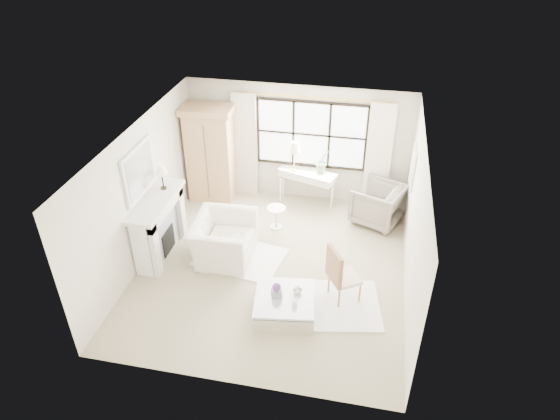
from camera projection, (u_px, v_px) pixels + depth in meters
The scene contains 32 objects.
floor at pixel (272, 267), 9.65m from camera, with size 5.50×5.50×0.00m, color tan.
ceiling at pixel (271, 139), 8.18m from camera, with size 5.50×5.50×0.00m, color white.
wall_back at pixel (298, 143), 11.18m from camera, with size 5.00×5.00×0.00m, color beige.
wall_front at pixel (228, 318), 6.66m from camera, with size 5.00×5.00×0.00m, color white.
wall_left at pixel (141, 194), 9.34m from camera, with size 5.50×5.50×0.00m, color beige.
wall_right at pixel (415, 224), 8.50m from camera, with size 5.50×5.50×0.00m, color beige.
window_pane at pixel (311, 134), 10.97m from camera, with size 2.40×0.02×1.50m, color white.
window_frame at pixel (311, 135), 10.96m from camera, with size 2.50×0.04×1.50m, color black, non-canonical shape.
curtain_rod at pixel (312, 97), 10.45m from camera, with size 0.04×0.04×3.30m, color #AB8B3B.
curtain_left at pixel (245, 145), 11.36m from camera, with size 0.55×0.10×2.47m, color beige.
curtain_right at pixel (378, 157), 10.85m from camera, with size 0.55×0.10×2.47m, color white.
fireplace at pixel (158, 226), 9.68m from camera, with size 0.58×1.66×1.26m.
mirror_frame at pixel (139, 171), 9.06m from camera, with size 0.05×1.15×0.95m, color silver.
mirror_glass at pixel (140, 171), 9.06m from camera, with size 0.02×1.00×0.80m, color #B3B8BE.
art_frame at pixel (413, 168), 9.79m from camera, with size 0.04×0.62×0.82m, color white.
art_canvas at pixel (412, 167), 9.79m from camera, with size 0.01×0.52×0.72m, color #C3B397.
mantel_lamp at pixel (161, 171), 9.46m from camera, with size 0.22×0.22×0.51m.
armoire at pixel (210, 153), 11.24m from camera, with size 1.14×0.74×2.24m.
console_table at pixel (307, 187), 11.43m from camera, with size 1.37×0.81×0.80m.
console_lamp at pixel (294, 148), 10.97m from camera, with size 0.28×0.28×0.69m.
orchid_plant at pixel (322, 162), 11.03m from camera, with size 0.30×0.24×0.54m, color #57734D.
side_table at pixel (276, 215), 10.59m from camera, with size 0.40×0.40×0.51m.
rug_left at pixel (240, 257), 9.89m from camera, with size 1.64×1.16×0.03m, color white.
rug_right at pixel (331, 305), 8.76m from camera, with size 1.70×1.28×0.03m, color white.
club_armchair at pixel (223, 239), 9.71m from camera, with size 1.28×1.12×0.83m, color white.
wingback_chair at pixel (377, 204), 10.73m from camera, with size 0.95×0.97×0.89m, color gray.
french_chair at pixel (343, 285), 8.76m from camera, with size 0.66×0.66×1.08m.
coffee_table at pixel (284, 306), 8.50m from camera, with size 1.13×1.13×0.38m.
planter_box at pixel (277, 293), 8.39m from camera, with size 0.17×0.17×0.13m, color gray.
planter_flowers at pixel (277, 287), 8.32m from camera, with size 0.14×0.14×0.14m, color #59317B.
pillar_candle at pixel (294, 302), 8.20m from camera, with size 0.08×0.08×0.12m, color white.
coffee_vase at pixel (297, 289), 8.44m from camera, with size 0.15×0.15×0.16m, color silver.
Camera 1 is at (1.65, -7.31, 6.19)m, focal length 32.00 mm.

